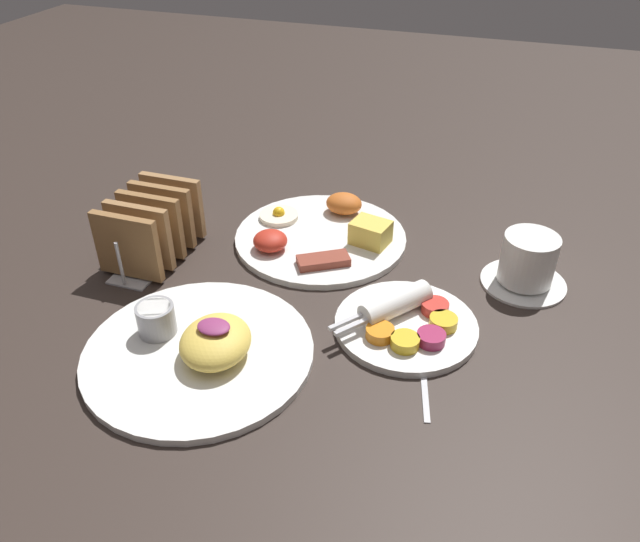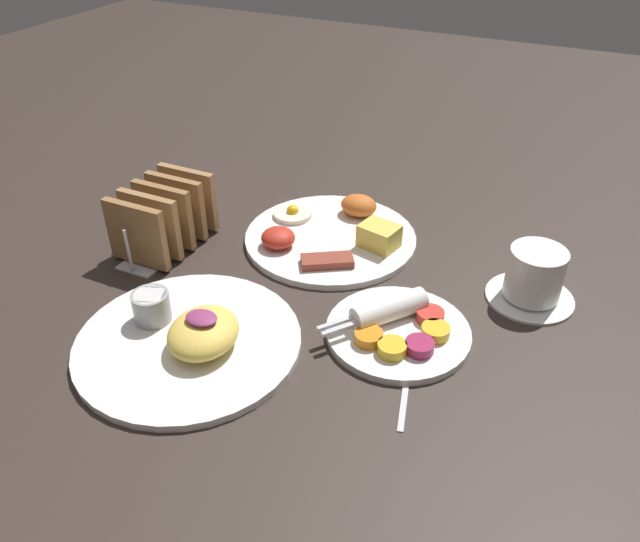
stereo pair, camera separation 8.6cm
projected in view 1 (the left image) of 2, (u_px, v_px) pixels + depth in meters
ground_plane at (283, 299)px, 0.86m from camera, size 3.00×3.00×0.00m
plate_breakfast at (320, 233)px, 0.98m from camera, size 0.27×0.27×0.05m
plate_condiments at (406, 322)px, 0.80m from camera, size 0.19×0.19×0.04m
plate_foreground at (200, 346)px, 0.76m from camera, size 0.28×0.28×0.06m
toast_rack at (152, 228)px, 0.93m from camera, size 0.10×0.18×0.10m
coffee_cup at (527, 263)px, 0.87m from camera, size 0.12×0.12×0.08m
teaspoon at (423, 366)px, 0.75m from camera, size 0.04×0.13×0.01m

